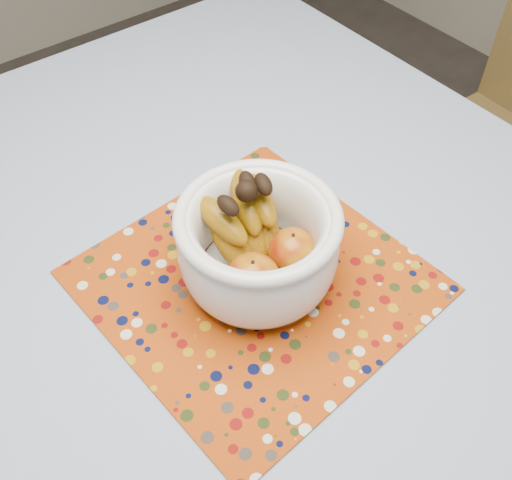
# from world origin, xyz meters

# --- Properties ---
(table) EXTENTS (1.20, 1.20, 0.75)m
(table) POSITION_xyz_m (0.00, 0.00, 0.67)
(table) COLOR brown
(table) RESTS_ON ground
(tablecloth) EXTENTS (1.32, 1.32, 0.01)m
(tablecloth) POSITION_xyz_m (0.00, 0.00, 0.76)
(tablecloth) COLOR slate
(tablecloth) RESTS_ON table
(placemat) EXTENTS (0.48, 0.48, 0.00)m
(placemat) POSITION_xyz_m (0.04, -0.11, 0.76)
(placemat) COLOR #9C3608
(placemat) RESTS_ON tablecloth
(fruit_bowl) EXTENTS (0.23, 0.24, 0.17)m
(fruit_bowl) POSITION_xyz_m (0.05, -0.10, 0.85)
(fruit_bowl) COLOR white
(fruit_bowl) RESTS_ON placemat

